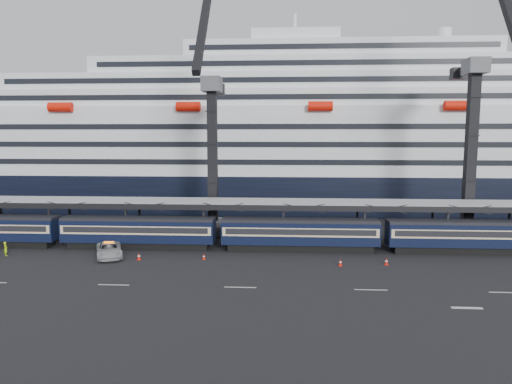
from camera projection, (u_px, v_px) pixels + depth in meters
ground at (384, 277)px, 45.47m from camera, size 260.00×260.00×0.00m
lane_markings at (491, 297)px, 39.82m from camera, size 111.00×4.27×0.02m
train at (327, 233)px, 55.37m from camera, size 133.05×3.00×4.05m
canopy at (361, 204)px, 58.69m from camera, size 130.00×6.25×5.53m
cruise_ship at (329, 144)px, 89.57m from camera, size 214.09×28.84×34.00m
crane_dark_near at (212, 150)px, 63.57m from camera, size 4.50×17.75×35.08m
crane_dark_mid at (473, 140)px, 60.37m from camera, size 4.50×18.24×39.64m
pickup_truck at (109, 250)px, 52.80m from camera, size 4.88×6.59×1.66m
worker at (6, 249)px, 53.32m from camera, size 0.72×0.71×1.67m
traffic_cone_b at (139, 256)px, 51.64m from camera, size 0.43×0.43×0.85m
traffic_cone_c at (204, 257)px, 51.80m from camera, size 0.34×0.34×0.69m
traffic_cone_d at (340, 262)px, 49.27m from camera, size 0.39×0.39×0.77m
traffic_cone_e at (386, 261)px, 49.66m from camera, size 0.40×0.40×0.81m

